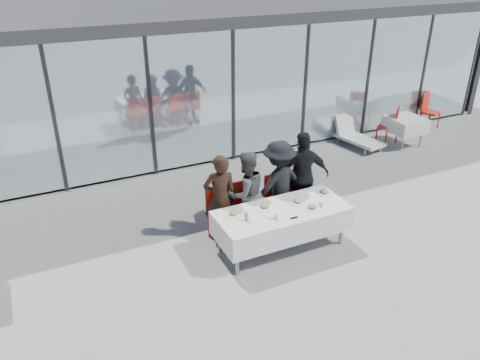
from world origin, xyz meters
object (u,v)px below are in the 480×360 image
object	(u,v)px
diner_d	(302,176)
plate_a	(233,213)
plate_b	(264,207)
juice_bottle	(246,217)
diner_c	(278,184)
diner_chair_d	(301,192)
plate_extra	(312,207)
folded_eyeglasses	(294,218)
dining_table	(282,221)
spare_chair_a	(428,109)
diner_b	(246,193)
plate_d	(325,192)
plate_c	(298,201)
diner_chair_a	(220,211)
diner_chair_b	(246,205)
diner_a	(220,198)
spare_chair_b	(392,123)
spare_table_right	(405,125)
diner_chair_c	(277,197)
lounger	(355,135)

from	to	relation	value
diner_d	plate_a	bearing A→B (deg)	32.62
plate_b	juice_bottle	xyz separation A→B (m)	(-0.45, -0.24, 0.05)
diner_c	diner_chair_d	size ratio (longest dim) A/B	1.68
diner_chair_d	plate_extra	bearing A→B (deg)	-112.70
diner_c	folded_eyeglasses	distance (m)	1.10
dining_table	diner_chair_d	bearing A→B (deg)	41.38
diner_d	spare_chair_a	size ratio (longest dim) A/B	1.77
diner_b	folded_eyeglasses	bearing A→B (deg)	101.30
dining_table	plate_d	bearing A→B (deg)	10.30
diner_d	plate_extra	distance (m)	1.00
plate_b	plate_c	xyz separation A→B (m)	(0.60, -0.09, 0.00)
dining_table	diner_chair_a	distance (m)	1.10
diner_chair_b	diner_chair_d	size ratio (longest dim) A/B	1.00
diner_d	folded_eyeglasses	world-z (taller)	diner_d
plate_b	plate_extra	xyz separation A→B (m)	(0.70, -0.37, 0.00)
plate_c	juice_bottle	bearing A→B (deg)	-171.97
diner_a	plate_c	world-z (taller)	diner_a
plate_extra	spare_chair_b	world-z (taller)	spare_chair_b
diner_a	spare_table_right	bearing A→B (deg)	-151.61
diner_chair_c	plate_extra	bearing A→B (deg)	-82.52
plate_extra	diner_c	bearing A→B (deg)	97.58
dining_table	diner_b	bearing A→B (deg)	113.12
diner_chair_a	plate_extra	world-z (taller)	diner_chair_a
diner_chair_a	plate_c	size ratio (longest dim) A/B	3.44
spare_table_right	spare_chair_b	bearing A→B (deg)	126.40
plate_d	folded_eyeglasses	xyz separation A→B (m)	(-0.93, -0.49, -0.02)
diner_d	lounger	xyz separation A→B (m)	(3.27, 2.54, -0.61)
spare_chair_b	plate_a	bearing A→B (deg)	-154.56
lounger	plate_b	bearing A→B (deg)	-144.65
spare_table_right	spare_chair_b	size ratio (longest dim) A/B	0.88
diner_a	diner_b	xyz separation A→B (m)	(0.50, 0.00, -0.02)
diner_chair_c	spare_chair_a	distance (m)	7.04
plate_b	diner_d	bearing A→B (deg)	26.78
folded_eyeglasses	diner_chair_d	bearing A→B (deg)	52.44
folded_eyeglasses	diner_a	bearing A→B (deg)	128.69
diner_a	diner_chair_c	world-z (taller)	diner_a
dining_table	lounger	distance (m)	5.27
diner_d	diner_chair_b	bearing A→B (deg)	14.14
spare_table_right	plate_b	bearing A→B (deg)	-155.29
diner_chair_c	plate_extra	distance (m)	0.97
diner_d	spare_chair_b	size ratio (longest dim) A/B	1.77
plate_extra	spare_table_right	world-z (taller)	plate_extra
plate_c	plate_extra	distance (m)	0.29
diner_d	lounger	size ratio (longest dim) A/B	1.22
dining_table	plate_a	xyz separation A→B (m)	(-0.80, 0.20, 0.24)
diner_chair_b	diner_c	bearing A→B (deg)	-1.17
diner_b	plate_extra	bearing A→B (deg)	123.17
diner_b	spare_chair_a	xyz separation A→B (m)	(7.14, 2.75, -0.24)
plate_c	spare_chair_a	distance (m)	7.31
plate_a	spare_table_right	xyz separation A→B (m)	(6.06, 2.51, -0.22)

